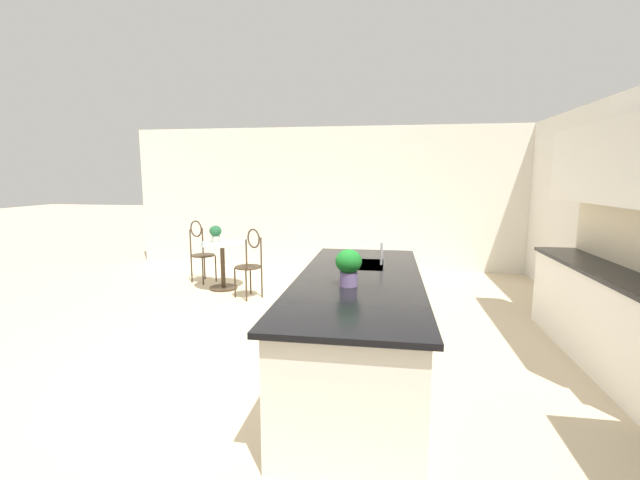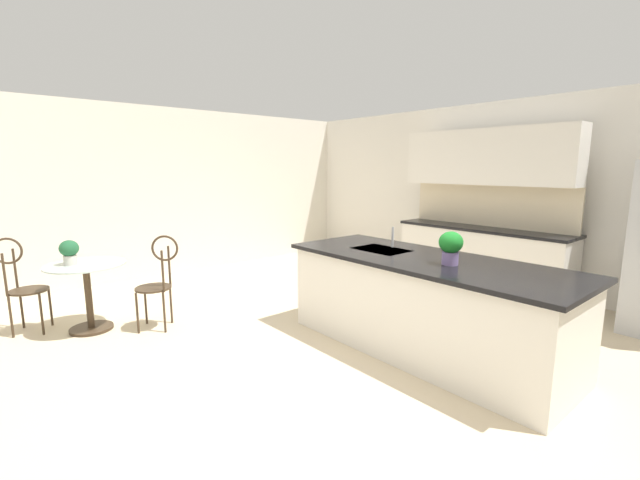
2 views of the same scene
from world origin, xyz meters
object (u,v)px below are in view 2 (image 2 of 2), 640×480
potted_plant_on_table (69,251)px  potted_plant_counter_near (451,246)px  chair_near_window (21,281)px  bistro_table (88,290)px  chair_by_island (158,278)px

potted_plant_on_table → potted_plant_counter_near: (3.04, 2.39, 0.20)m
chair_near_window → potted_plant_on_table: 0.62m
potted_plant_counter_near → chair_near_window: bearing=-140.2°
bistro_table → potted_plant_counter_near: (2.98, 2.26, 0.64)m
bistro_table → potted_plant_counter_near: size_ratio=2.73×
chair_near_window → chair_by_island: (0.83, 1.15, 0.00)m
potted_plant_on_table → potted_plant_counter_near: size_ratio=0.91×
chair_by_island → potted_plant_counter_near: potted_plant_counter_near is taller
bistro_table → chair_near_window: size_ratio=0.77×
chair_by_island → potted_plant_counter_near: size_ratio=3.55×
potted_plant_on_table → potted_plant_counter_near: 3.87m
bistro_table → potted_plant_counter_near: potted_plant_counter_near is taller
bistro_table → potted_plant_on_table: potted_plant_on_table is taller
chair_near_window → chair_by_island: size_ratio=1.00×
chair_by_island → potted_plant_on_table: (-0.50, -0.73, 0.32)m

